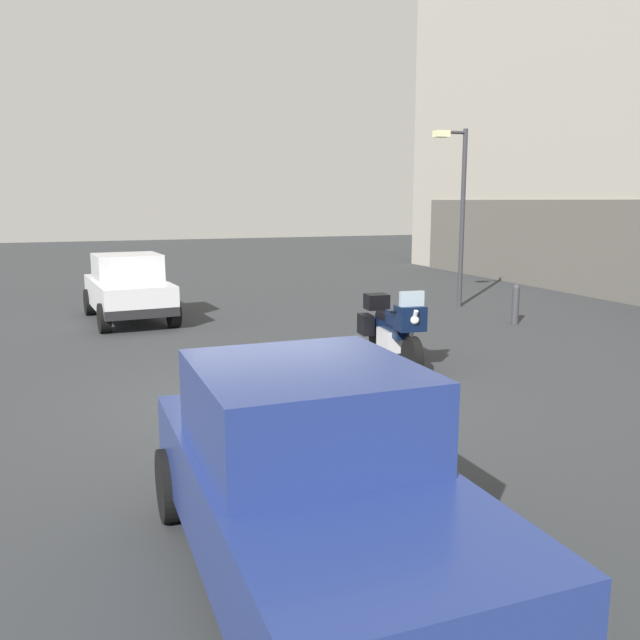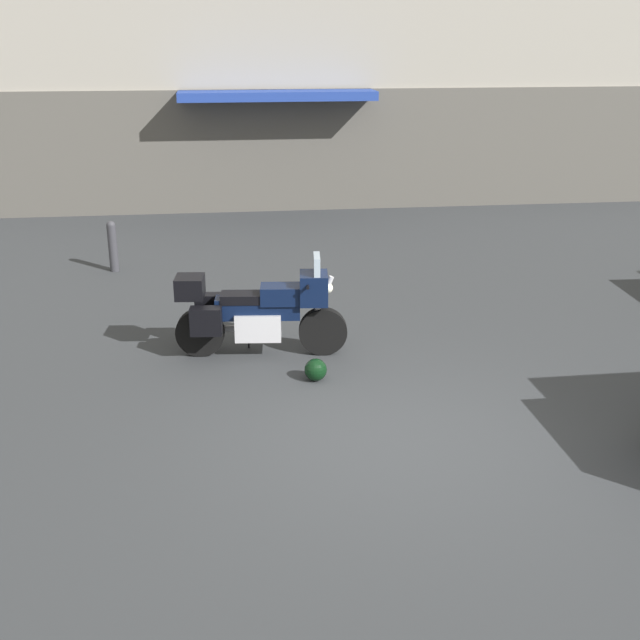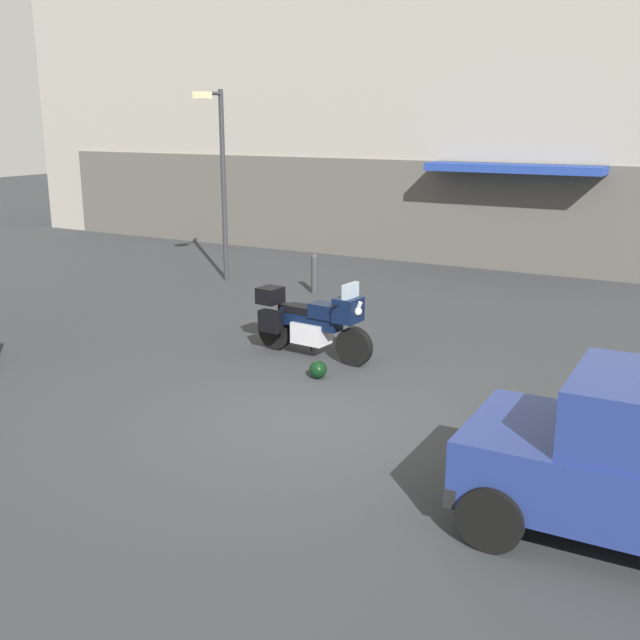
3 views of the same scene
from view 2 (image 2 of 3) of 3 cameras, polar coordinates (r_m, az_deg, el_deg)
name	(u,v)px [view 2 (image 2 of 3)]	position (r m, az deg, el deg)	size (l,w,h in m)	color
ground_plane	(401,441)	(8.56, 5.78, -8.56)	(80.00, 80.00, 0.00)	#2D3033
motorcycle	(258,310)	(10.50, -4.46, 0.68)	(2.26, 0.83, 1.36)	black
helmet	(316,370)	(9.86, -0.31, -3.56)	(0.28, 0.28, 0.28)	black
bollard_curbside	(113,245)	(14.75, -14.53, 5.20)	(0.16, 0.16, 0.91)	#333338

